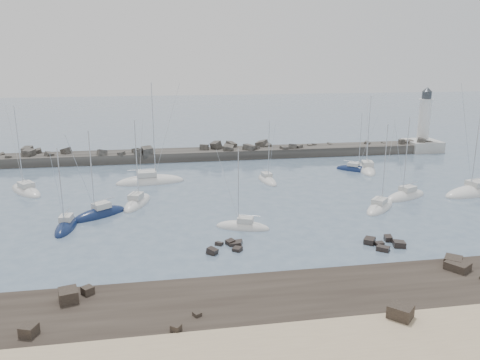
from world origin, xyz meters
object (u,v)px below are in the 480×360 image
sailboat_4 (150,182)px  sailboat_9 (405,197)px  sailboat_13 (66,227)px  sailboat_1 (26,191)px  sailboat_11 (475,193)px  sailboat_7 (380,208)px  lighthouse (423,137)px  sailboat_10 (367,170)px  sailboat_5 (243,227)px  sailboat_8 (355,170)px  sailboat_3 (137,203)px  sailboat_6 (267,181)px  sailboat_2 (100,215)px

sailboat_4 → sailboat_9: size_ratio=1.35×
sailboat_9 → sailboat_13: sailboat_9 is taller
sailboat_1 → sailboat_11: bearing=-10.3°
sailboat_7 → sailboat_13: sailboat_7 is taller
lighthouse → sailboat_4: size_ratio=0.83×
lighthouse → sailboat_13: bearing=-151.4°
sailboat_11 → sailboat_9: bearing=-179.0°
sailboat_10 → sailboat_11: bearing=-59.3°
sailboat_1 → sailboat_5: size_ratio=1.34×
sailboat_8 → sailboat_13: bearing=-154.6°
sailboat_3 → sailboat_10: (40.59, 13.53, 0.00)m
sailboat_5 → sailboat_9: (25.96, 8.47, 0.02)m
sailboat_3 → sailboat_7: size_ratio=1.02×
sailboat_6 → sailboat_10: sailboat_10 is taller
sailboat_2 → sailboat_6: sailboat_2 is taller
sailboat_4 → sailboat_10: size_ratio=1.20×
sailboat_4 → sailboat_13: 22.04m
sailboat_7 → sailboat_9: 7.32m
sailboat_7 → sailboat_9: bearing=34.3°
sailboat_3 → sailboat_9: (39.02, -3.37, -0.00)m
sailboat_3 → sailboat_2: bearing=-138.1°
sailboat_6 → sailboat_13: 33.87m
sailboat_5 → sailboat_13: size_ratio=0.97×
sailboat_3 → sailboat_13: bearing=-134.8°
sailboat_4 → sailboat_13: sailboat_4 is taller
sailboat_3 → sailboat_1: bearing=151.9°
lighthouse → sailboat_1: lighthouse is taller
sailboat_2 → sailboat_3: bearing=41.9°
sailboat_2 → sailboat_7: size_ratio=0.98×
sailboat_1 → sailboat_6: size_ratio=1.28×
sailboat_9 → sailboat_10: (1.57, 16.90, 0.01)m
lighthouse → sailboat_1: size_ratio=1.02×
sailboat_10 → sailboat_13: bearing=-156.0°
sailboat_2 → sailboat_4: size_ratio=0.70×
lighthouse → sailboat_6: bearing=-153.1°
sailboat_6 → sailboat_7: size_ratio=0.88×
sailboat_10 → sailboat_3: bearing=-161.6°
sailboat_1 → sailboat_3: size_ratio=1.11×
sailboat_3 → sailboat_5: sailboat_3 is taller
sailboat_1 → sailboat_9: bearing=-12.6°
sailboat_13 → sailboat_3: bearing=45.2°
sailboat_8 → sailboat_3: bearing=-160.1°
lighthouse → sailboat_2: lighthouse is taller
sailboat_2 → sailboat_8: sailboat_2 is taller
sailboat_4 → sailboat_11: sailboat_11 is taller
sailboat_4 → sailboat_11: size_ratio=0.97×
sailboat_4 → sailboat_10: sailboat_4 is taller
lighthouse → sailboat_7: (-27.66, -36.78, -2.96)m
sailboat_2 → sailboat_11: bearing=1.1°
sailboat_8 → sailboat_11: (11.97, -17.12, 0.02)m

